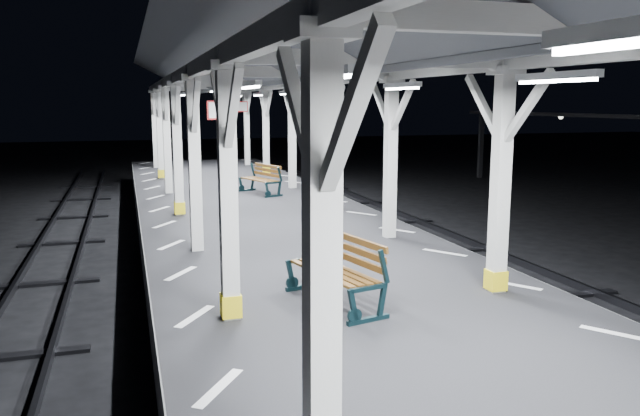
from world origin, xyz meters
name	(u,v)px	position (x,y,z in m)	size (l,w,h in m)	color
platform	(438,400)	(0.00, 0.00, 0.50)	(6.00, 50.00, 1.00)	black
hazard_stripes_left	(219,388)	(-2.45, 0.00, 1.00)	(1.00, 48.00, 0.01)	silver
hazard_stripes_right	(619,334)	(2.45, 0.00, 1.00)	(1.00, 48.00, 0.01)	silver
canopy	(451,28)	(0.00, -0.01, 4.56)	(5.40, 49.00, 4.65)	silver
bench_mid	(340,268)	(-0.42, 2.17, 1.51)	(1.03, 1.86, 0.96)	black
bench_far	(262,178)	(0.78, 13.00, 1.48)	(1.11, 1.78, 0.90)	black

